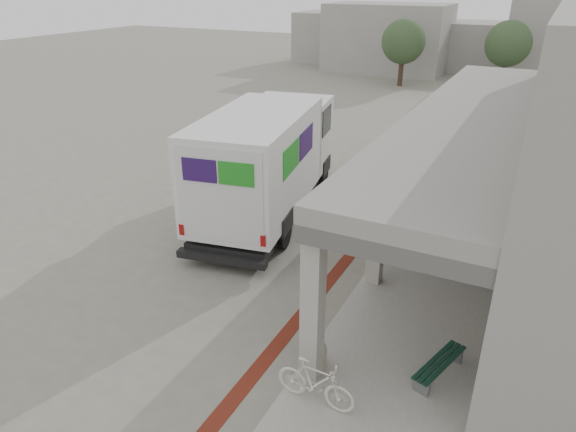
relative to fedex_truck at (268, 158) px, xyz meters
The scene contains 12 objects.
ground 4.68m from the fedex_truck, 51.18° to the right, with size 120.00×120.00×0.00m, color slate.
bike_lane_stripe 4.36m from the fedex_truck, 19.60° to the right, with size 0.35×40.00×0.01m, color maroon.
sidewalk 7.68m from the fedex_truck, 26.38° to the right, with size 4.40×28.00×0.12m, color gray.
distant_backdrop 32.59m from the fedex_truck, 90.33° to the left, with size 28.00×10.00×6.50m.
tree_left 24.84m from the fedex_truck, 95.42° to the left, with size 3.20×3.20×4.80m.
tree_mid 27.13m from the fedex_truck, 80.10° to the left, with size 3.20×3.20×4.80m.
fedex_truck is the anchor object (origin of this frame).
bench 9.24m from the fedex_truck, 38.80° to the right, with size 0.80×1.62×0.37m.
bollard_near 8.22m from the fedex_truck, 53.85° to the right, with size 0.40×0.40×0.60m.
bollard_far 5.18m from the fedex_truck, 15.79° to the right, with size 0.42×0.42×0.63m.
utility_cabinet 7.77m from the fedex_truck, ahead, with size 0.48×0.64×1.07m, color slate.
bicycle_cream 9.20m from the fedex_truck, 55.46° to the right, with size 0.45×1.61×0.96m, color beige.
Camera 1 is at (5.40, -11.01, 7.51)m, focal length 32.00 mm.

